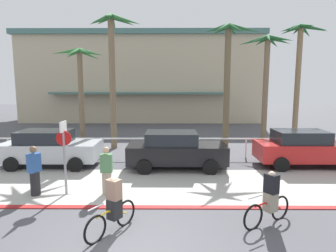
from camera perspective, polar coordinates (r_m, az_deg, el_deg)
The scene contains 18 objects.
ground_plane at distance 16.80m, azimuth -3.11°, elevation -4.91°, with size 80.00×80.00×0.00m, color #4C4C51.
sidewalk_strip at distance 11.24m, azimuth -4.95°, elevation -11.51°, with size 44.00×4.00×0.02m, color #ADAAA0.
curb_paint at distance 9.39m, azimuth -6.12°, elevation -15.57°, with size 44.00×0.24×0.03m, color maroon.
building_backdrop at distance 33.29m, azimuth -4.90°, elevation 9.37°, with size 24.65×11.02×9.04m.
rail_fence at distance 15.16m, azimuth -3.48°, elevation -3.07°, with size 20.01×0.08×1.04m.
stop_sign_bike_lane at distance 10.50m, azimuth -19.72°, elevation -3.92°, with size 0.52×0.56×2.56m.
palm_tree_2 at distance 21.08m, azimuth -16.86°, elevation 10.45°, with size 3.39×3.56×6.27m.
palm_tree_3 at distance 17.51m, azimuth -10.82°, elevation 14.75°, with size 3.01×3.16×7.79m.
palm_tree_4 at distance 17.14m, azimuth 11.67°, elevation 12.76°, with size 3.17×3.10×7.20m.
palm_tree_5 at distance 20.48m, azimuth 18.82°, elevation 11.80°, with size 3.31×3.12×6.98m.
palm_tree_6 at distance 21.92m, azimuth 24.54°, elevation 13.01°, with size 3.31×3.22×7.82m.
car_silver_1 at distance 14.60m, azimuth -22.19°, elevation -4.00°, with size 4.40×2.02×1.69m.
car_black_2 at distance 13.11m, azimuth 1.51°, elevation -4.71°, with size 4.40×2.02×1.69m.
car_red_3 at distance 14.90m, azimuth 25.11°, elevation -3.93°, with size 4.40×2.02×1.69m.
cyclist_yellow_0 at distance 7.83m, azimuth -10.74°, elevation -15.23°, with size 1.03×1.56×1.50m.
cyclist_red_1 at distance 8.58m, azimuth 19.31°, elevation -13.41°, with size 1.56×1.03×1.50m.
pedestrian_0 at distance 10.32m, azimuth -11.97°, elevation -8.97°, with size 0.42×0.35×1.69m.
pedestrian_1 at distance 10.99m, azimuth -24.73°, elevation -8.34°, with size 0.45×0.48×1.74m.
Camera 1 is at (1.03, -6.34, 3.77)m, focal length 31.04 mm.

